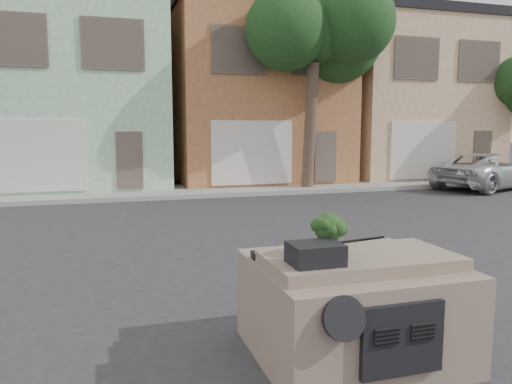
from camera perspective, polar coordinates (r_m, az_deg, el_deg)
name	(u,v)px	position (r m, az deg, el deg)	size (l,w,h in m)	color
ground_plane	(263,275)	(8.24, 0.84, -9.44)	(120.00, 120.00, 0.00)	#303033
sidewalk	(174,192)	(18.31, -9.33, 0.03)	(40.00, 3.00, 0.15)	gray
townhouse_mint	(73,93)	(22.07, -20.19, 10.53)	(7.20, 8.20, 7.55)	#A8D4B1
townhouse_tan	(249,97)	(22.97, -0.81, 10.84)	(7.20, 8.20, 7.55)	#A6683F
townhouse_beige	(394,99)	(26.08, 15.47, 10.16)	(7.20, 8.20, 7.55)	tan
silver_pickup	(487,189)	(21.60, 24.92, 0.34)	(2.34, 5.07, 1.41)	silver
tree_near	(311,77)	(18.93, 6.28, 12.98)	(4.40, 4.00, 8.50)	#1D3F1B
car_dashboard	(352,303)	(5.43, 10.88, -12.36)	(2.00, 1.80, 1.12)	#7B6859
instrument_hump	(315,254)	(4.69, 6.79, -7.02)	(0.48, 0.38, 0.20)	black
wiper_arm	(359,240)	(5.72, 11.72, -5.41)	(0.70, 0.03, 0.02)	black
broccoli	(329,233)	(5.02, 8.29, -4.71)	(0.36, 0.36, 0.44)	#1A3214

